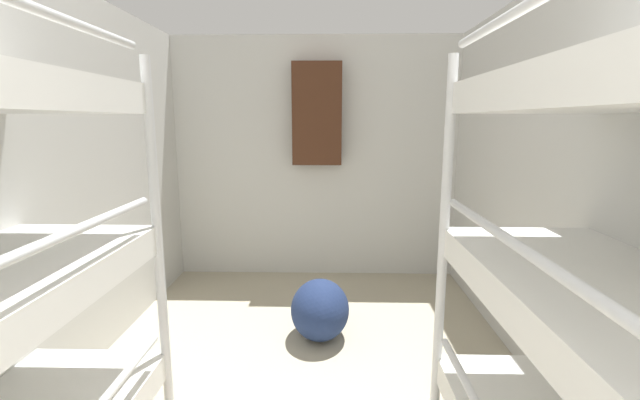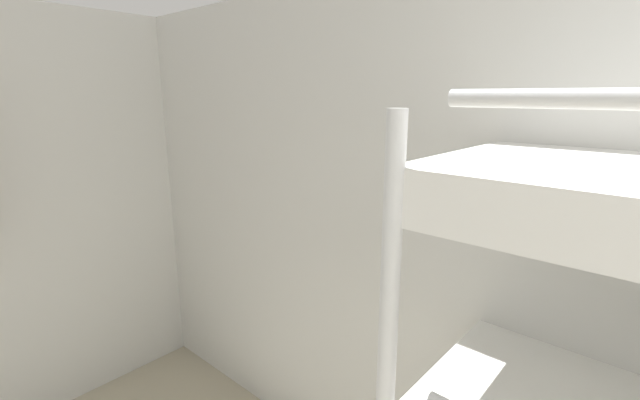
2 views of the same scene
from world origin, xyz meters
name	(u,v)px [view 1 (image 1 of 2)]	position (x,y,z in m)	size (l,w,h in m)	color
wall_right	(617,208)	(1.34, 2.21, 1.11)	(0.06, 4.55, 2.23)	silver
wall_back	(316,159)	(0.00, 4.46, 1.11)	(2.74, 0.06, 2.23)	silver
duffel_bag	(320,309)	(0.07, 3.17, 0.20)	(0.40, 0.51, 0.40)	navy
hanging_coat	(317,114)	(0.02, 4.31, 1.53)	(0.44, 0.12, 0.90)	#472819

